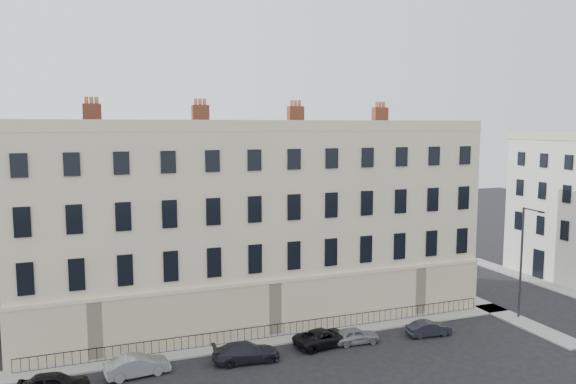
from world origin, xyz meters
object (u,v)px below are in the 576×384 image
car_c (246,352)px  streetlamp (523,258)px  car_a (54,384)px  car_f (429,328)px  car_e (355,335)px  car_d (324,338)px  car_b (137,366)px

car_c → streetlamp: 23.33m
car_a → car_f: 25.57m
car_c → car_e: 8.14m
streetlamp → car_d: bearing=-174.1°
car_b → car_e: bearing=-96.6°
car_a → car_e: bearing=-81.4°
car_a → car_e: car_a is taller
car_a → car_d: (17.52, 1.10, -0.06)m
car_d → car_f: (8.05, -0.96, -0.05)m
car_b → streetlamp: streetlamp is taller
car_a → car_d: 17.55m
car_d → car_c: bearing=88.4°
streetlamp → car_f: bearing=-169.3°
car_b → car_d: car_b is taller
car_b → car_d: bearing=-95.0°
car_a → car_b: car_a is taller
car_a → car_c: car_a is taller
car_e → streetlamp: bearing=-86.2°
car_c → streetlamp: size_ratio=0.49×
car_d → car_f: car_d is taller
car_a → car_e: size_ratio=1.16×
car_b → car_d: 12.76m
car_d → car_e: car_d is taller
car_e → car_f: size_ratio=1.02×
car_c → streetlamp: (22.92, 0.15, 4.36)m
car_b → car_e: 15.03m
car_a → car_b: size_ratio=1.00×
car_d → streetlamp: 17.61m
car_f → streetlamp: bearing=-82.3°
car_e → car_b: bearing=93.5°
car_f → car_d: bearing=87.6°
car_b → car_c: 6.90m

